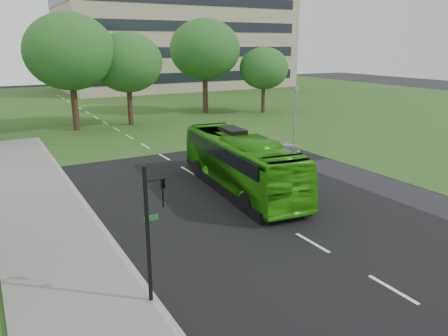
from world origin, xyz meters
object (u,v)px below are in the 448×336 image
object	(u,v)px
tree_park_d	(205,49)
camera_pole	(295,108)
tree_park_c	(128,62)
sedan	(268,148)
traffic_light	(152,225)
tree_park_b	(70,52)
office_building	(176,17)
tree_park_e	(264,68)
bus	(241,163)

from	to	relation	value
tree_park_d	camera_pole	bearing A→B (deg)	-96.39
tree_park_c	sedan	bearing A→B (deg)	-76.34
traffic_light	tree_park_b	bearing A→B (deg)	83.44
traffic_light	camera_pole	xyz separation A→B (m)	(17.06, 14.88, 0.43)
tree_park_b	camera_pole	size ratio (longest dim) A/B	2.23
sedan	camera_pole	bearing A→B (deg)	-58.59
tree_park_b	tree_park_c	xyz separation A→B (m)	(5.30, 0.22, -1.04)
office_building	tree_park_d	bearing A→B (deg)	-107.74
sedan	traffic_light	xyz separation A→B (m)	(-13.33, -13.06, 1.89)
tree_park_e	traffic_light	distance (m)	39.91
tree_park_b	tree_park_d	size ratio (longest dim) A/B	0.99
sedan	tree_park_e	bearing A→B (deg)	-28.03
sedan	traffic_light	size ratio (longest dim) A/B	0.98
tree_park_c	camera_pole	xyz separation A→B (m)	(8.01, -15.76, -3.01)
tree_park_d	camera_pole	size ratio (longest dim) A/B	2.24
bus	tree_park_c	bearing A→B (deg)	93.25
tree_park_b	traffic_light	size ratio (longest dim) A/B	2.37
tree_park_e	traffic_light	world-z (taller)	tree_park_e
tree_park_e	camera_pole	world-z (taller)	tree_park_e
camera_pole	tree_park_e	bearing A→B (deg)	62.33
tree_park_c	bus	world-z (taller)	tree_park_c
office_building	bus	world-z (taller)	office_building
bus	traffic_light	world-z (taller)	traffic_light
office_building	tree_park_b	world-z (taller)	office_building
office_building	bus	xyz separation A→B (m)	(-20.96, -56.72, -10.98)
tree_park_b	sedan	bearing A→B (deg)	-61.12
office_building	tree_park_c	world-z (taller)	office_building
tree_park_e	camera_pole	size ratio (longest dim) A/B	1.59
office_building	tree_park_c	xyz separation A→B (m)	(-19.96, -34.20, -6.44)
tree_park_d	tree_park_e	xyz separation A→B (m)	(5.88, -3.33, -2.09)
tree_park_d	traffic_light	bearing A→B (deg)	-119.32
office_building	camera_pole	distance (m)	52.23
tree_park_b	camera_pole	world-z (taller)	tree_park_b
bus	sedan	world-z (taller)	bus
tree_park_c	tree_park_d	xyz separation A→B (m)	(10.18, 3.61, 1.11)
tree_park_b	bus	distance (m)	23.38
bus	camera_pole	bearing A→B (deg)	42.69
office_building	tree_park_e	bearing A→B (deg)	-96.57
traffic_light	camera_pole	size ratio (longest dim) A/B	0.94
tree_park_b	traffic_light	world-z (taller)	tree_park_b
tree_park_c	traffic_light	world-z (taller)	tree_park_c
tree_park_b	sedan	size ratio (longest dim) A/B	2.41
tree_park_d	tree_park_e	size ratio (longest dim) A/B	1.42
tree_park_e	office_building	bearing A→B (deg)	83.43
office_building	camera_pole	world-z (taller)	office_building
tree_park_d	traffic_light	distance (m)	39.54
tree_park_c	sedan	distance (m)	18.86
tree_park_c	office_building	bearing A→B (deg)	59.73
tree_park_d	sedan	distance (m)	22.92
tree_park_b	tree_park_e	size ratio (longest dim) A/B	1.41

